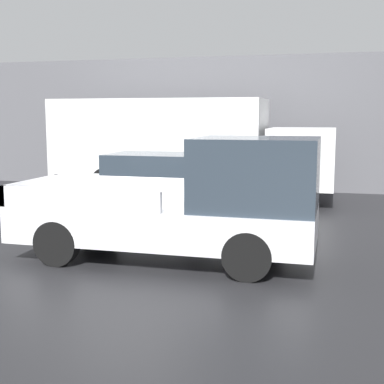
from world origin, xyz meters
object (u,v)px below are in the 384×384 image
object	(u,v)px
pickup_truck	(195,205)
car	(155,186)
newspaper_box	(177,173)
delivery_truck	(181,145)

from	to	relation	value
pickup_truck	car	bearing A→B (deg)	118.55
car	newspaper_box	world-z (taller)	car
pickup_truck	car	world-z (taller)	pickup_truck
pickup_truck	newspaper_box	bearing A→B (deg)	108.44
pickup_truck	newspaper_box	distance (m)	10.12
pickup_truck	delivery_truck	distance (m)	7.55
pickup_truck	newspaper_box	size ratio (longest dim) A/B	5.07
delivery_truck	newspaper_box	size ratio (longest dim) A/B	8.11
pickup_truck	newspaper_box	xyz separation A→B (m)	(-3.20, 9.58, -0.51)
pickup_truck	delivery_truck	xyz separation A→B (m)	(-2.34, 7.15, 0.69)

